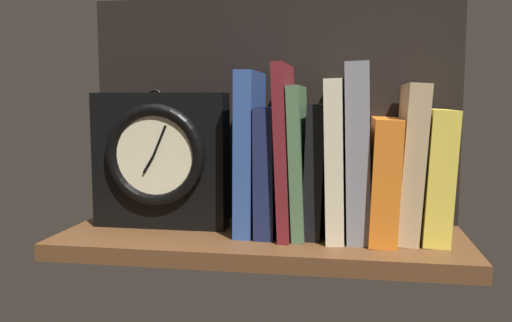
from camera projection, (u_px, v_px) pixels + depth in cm
name	position (u px, v px, depth cm)	size (l,w,h in cm)	color
ground_plane	(261.00, 241.00, 84.28)	(62.22, 23.52, 2.50)	brown
back_panel	(272.00, 110.00, 92.95)	(62.22, 1.20, 37.89)	black
book_blue_modern	(250.00, 152.00, 85.12)	(2.70, 13.53, 24.94)	#2D4C8E
book_navy_bierce	(270.00, 170.00, 84.90)	(2.91, 14.08, 19.51)	#192147
book_maroon_dawkins	(286.00, 149.00, 84.10)	(1.69, 16.49, 25.95)	maroon
book_green_romantic	(299.00, 160.00, 83.94)	(1.81, 14.90, 22.70)	#476B44
book_black_skeptic	(316.00, 169.00, 83.66)	(2.71, 12.47, 19.99)	black
book_cream_twain	(335.00, 158.00, 82.96)	(2.58, 16.15, 23.55)	beige
book_gray_chess	(357.00, 151.00, 82.28)	(3.35, 15.23, 25.89)	gray
book_orange_pandolfini	(383.00, 177.00, 82.06)	(3.92, 17.00, 17.91)	orange
book_tan_shortstories	(409.00, 161.00, 81.14)	(3.06, 13.96, 22.92)	tan
book_yellow_seinlanguage	(435.00, 174.00, 80.72)	(3.75, 13.87, 19.24)	gold
framed_clock	(160.00, 159.00, 87.39)	(21.75, 6.44, 22.31)	black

